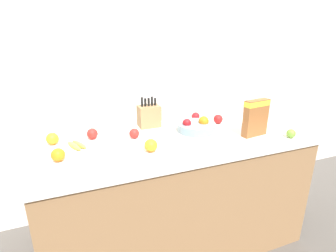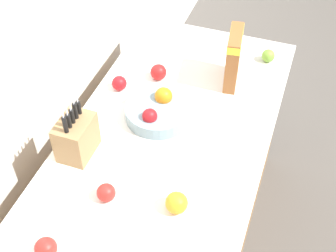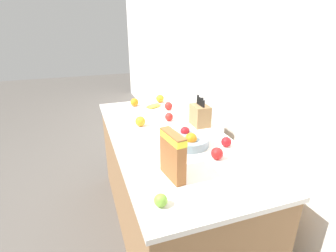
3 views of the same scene
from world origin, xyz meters
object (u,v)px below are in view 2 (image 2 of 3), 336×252
at_px(knife_block, 76,137).
at_px(apple_rightmost, 268,56).
at_px(cereal_box, 233,56).
at_px(orange_mid_left, 177,203).
at_px(apple_rear, 158,72).
at_px(fruit_bowl, 158,110).
at_px(apple_middle, 46,248).
at_px(apple_leftmost, 106,193).
at_px(apple_by_knife_block, 119,83).

xyz_separation_m(knife_block, apple_rightmost, (0.85, -0.61, -0.06)).
xyz_separation_m(cereal_box, orange_mid_left, (-0.78, 0.01, -0.10)).
distance_m(apple_rightmost, orange_mid_left, 1.00).
distance_m(apple_rear, orange_mid_left, 0.75).
xyz_separation_m(knife_block, fruit_bowl, (0.30, -0.23, -0.05)).
relative_size(apple_middle, apple_rear, 0.99).
bearing_deg(cereal_box, knife_block, 135.84).
bearing_deg(knife_block, apple_rear, -14.66).
distance_m(cereal_box, apple_rear, 0.36).
distance_m(cereal_box, apple_leftmost, 0.87).
xyz_separation_m(knife_block, apple_rear, (0.55, -0.14, -0.05)).
bearing_deg(apple_by_knife_block, knife_block, -179.87).
bearing_deg(knife_block, apple_middle, -165.95).
bearing_deg(apple_leftmost, apple_rightmost, -21.29).
height_order(cereal_box, apple_rear, cereal_box).
relative_size(apple_middle, orange_mid_left, 0.93).
relative_size(apple_middle, apple_by_knife_block, 1.10).
height_order(cereal_box, apple_rightmost, cereal_box).
distance_m(fruit_bowl, apple_rightmost, 0.67).
bearing_deg(apple_leftmost, apple_middle, 161.57).
bearing_deg(apple_rightmost, apple_leftmost, 158.71).
height_order(apple_leftmost, apple_rear, apple_rear).
distance_m(knife_block, cereal_box, 0.80).
bearing_deg(fruit_bowl, apple_middle, 170.97).
bearing_deg(apple_rightmost, apple_middle, 159.30).
bearing_deg(fruit_bowl, knife_block, 142.45).
height_order(fruit_bowl, apple_rightmost, fruit_bowl).
distance_m(apple_by_knife_block, orange_mid_left, 0.72).
xyz_separation_m(fruit_bowl, apple_rightmost, (0.55, -0.37, -0.00)).
bearing_deg(knife_block, cereal_box, -36.15).
xyz_separation_m(knife_block, apple_middle, (-0.45, -0.11, -0.05)).
relative_size(knife_block, cereal_box, 1.00).
bearing_deg(apple_leftmost, cereal_box, -17.99).
bearing_deg(apple_middle, fruit_bowl, -9.03).
height_order(apple_middle, apple_rightmost, apple_middle).
xyz_separation_m(apple_leftmost, orange_mid_left, (0.04, -0.26, 0.01)).
relative_size(knife_block, orange_mid_left, 3.21).
height_order(apple_rightmost, orange_mid_left, orange_mid_left).
xyz_separation_m(cereal_box, apple_middle, (-1.09, 0.36, -0.11)).
relative_size(apple_by_knife_block, orange_mid_left, 0.84).
bearing_deg(apple_middle, apple_rightmost, -20.70).
bearing_deg(knife_block, apple_by_knife_block, 0.13).
relative_size(knife_block, apple_middle, 3.47).
relative_size(apple_middle, apple_rightmost, 1.19).
distance_m(cereal_box, apple_by_knife_block, 0.54).
xyz_separation_m(fruit_bowl, apple_rear, (0.24, 0.09, 0.00)).
bearing_deg(apple_middle, knife_block, 14.05).
distance_m(apple_leftmost, apple_rightmost, 1.10).
xyz_separation_m(knife_block, orange_mid_left, (-0.14, -0.46, -0.05)).
bearing_deg(cereal_box, apple_leftmost, 154.01).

